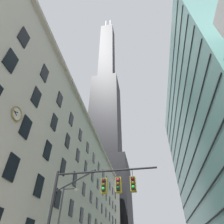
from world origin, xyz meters
name	(u,v)px	position (x,y,z in m)	size (l,w,h in m)	color
station_building	(58,197)	(-19.74, 31.40, 13.79)	(18.15, 74.80, 27.62)	beige
dark_skyscraper	(105,135)	(-21.47, 85.14, 64.02)	(26.20, 26.20, 213.02)	black
glass_office_midrise	(223,143)	(19.26, 32.51, 24.32)	(16.63, 53.62, 48.64)	slate
traffic_signal_mast	(98,195)	(-3.07, 2.78, 5.46)	(7.86, 0.63, 7.25)	black
street_lamppost	(61,223)	(-8.38, 9.14, 4.87)	(1.79, 0.32, 8.07)	#47474C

